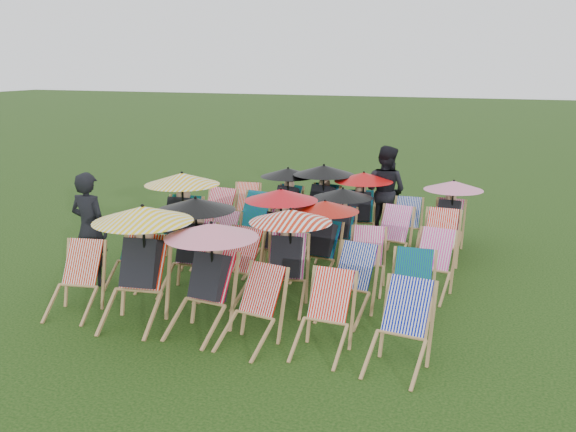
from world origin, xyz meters
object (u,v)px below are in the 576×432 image
(deckchair_5, at_px, (400,329))
(person_left, at_px, (90,229))
(deckchair_29, at_px, (449,214))
(person_rear, at_px, (385,191))
(deckchair_0, at_px, (75,280))

(deckchair_5, xyz_separation_m, person_left, (-4.70, 1.06, 0.37))
(deckchair_29, bearing_deg, deckchair_5, -85.81)
(person_rear, bearing_deg, person_left, 68.19)
(deckchair_0, xyz_separation_m, person_rear, (2.83, 5.14, 0.40))
(deckchair_5, relative_size, person_rear, 0.53)
(deckchair_0, relative_size, person_rear, 0.54)
(deckchair_29, relative_size, person_rear, 0.71)
(deckchair_0, height_order, person_rear, person_rear)
(deckchair_0, distance_m, deckchair_29, 6.16)
(person_left, height_order, person_rear, person_rear)
(deckchair_0, distance_m, person_rear, 5.88)
(person_left, bearing_deg, person_rear, -126.23)
(deckchair_29, distance_m, person_left, 5.84)
(person_left, bearing_deg, deckchair_5, 170.30)
(deckchair_0, relative_size, person_left, 0.55)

